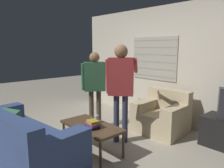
{
  "coord_description": "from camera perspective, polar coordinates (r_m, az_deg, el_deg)",
  "views": [
    {
      "loc": [
        2.82,
        -2.08,
        1.67
      ],
      "look_at": [
        -0.09,
        0.55,
        1.0
      ],
      "focal_mm": 35.0,
      "sensor_mm": 36.0,
      "label": 1
    }
  ],
  "objects": [
    {
      "name": "ground_plane",
      "position": [
        3.88,
        -5.27,
        -15.84
      ],
      "size": [
        16.0,
        16.0,
        0.0
      ],
      "primitive_type": "plane",
      "color": "#B2A893"
    },
    {
      "name": "wall_back",
      "position": [
        5.0,
        13.45,
        4.95
      ],
      "size": [
        5.2,
        0.08,
        2.55
      ],
      "color": "beige",
      "rests_on": "ground_plane"
    },
    {
      "name": "couch_blue",
      "position": [
        3.47,
        -23.05,
        -13.89
      ],
      "size": [
        2.08,
        1.07,
        0.86
      ],
      "rotation": [
        0.0,
        0.0,
        0.11
      ],
      "color": "#384C7F",
      "rests_on": "ground_plane"
    },
    {
      "name": "armchair_beige",
      "position": [
        4.48,
        12.92,
        -8.11
      ],
      "size": [
        0.97,
        0.87,
        0.82
      ],
      "rotation": [
        0.0,
        0.0,
        3.21
      ],
      "color": "#C6B289",
      "rests_on": "ground_plane"
    },
    {
      "name": "coffee_table",
      "position": [
        3.56,
        -5.36,
        -11.23
      ],
      "size": [
        1.07,
        0.52,
        0.44
      ],
      "color": "brown",
      "rests_on": "ground_plane"
    },
    {
      "name": "person_left_standing",
      "position": [
        4.48,
        -4.53,
        0.95
      ],
      "size": [
        0.54,
        0.78,
        1.56
      ],
      "rotation": [
        0.0,
        0.0,
        0.95
      ],
      "color": "#4C4233",
      "rests_on": "ground_plane"
    },
    {
      "name": "person_right_standing",
      "position": [
        3.72,
        2.36,
        0.71
      ],
      "size": [
        0.51,
        0.83,
        1.71
      ],
      "rotation": [
        0.0,
        0.0,
        0.7
      ],
      "color": "#33384C",
      "rests_on": "ground_plane"
    },
    {
      "name": "book_stack",
      "position": [
        3.4,
        -5.1,
        -10.5
      ],
      "size": [
        0.25,
        0.2,
        0.12
      ],
      "color": "black",
      "rests_on": "coffee_table"
    },
    {
      "name": "soda_can",
      "position": [
        3.61,
        -4.01,
        -9.08
      ],
      "size": [
        0.07,
        0.07,
        0.13
      ],
      "color": "silver",
      "rests_on": "coffee_table"
    },
    {
      "name": "spare_remote",
      "position": [
        3.79,
        -4.97,
        -9.03
      ],
      "size": [
        0.05,
        0.13,
        0.02
      ],
      "rotation": [
        0.0,
        0.0,
        -0.08
      ],
      "color": "black",
      "rests_on": "coffee_table"
    }
  ]
}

